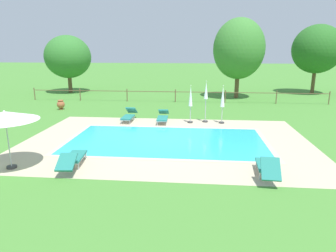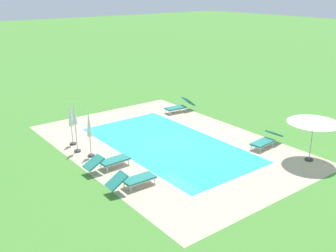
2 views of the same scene
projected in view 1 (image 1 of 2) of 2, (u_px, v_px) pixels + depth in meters
ground_plane at (167, 141)px, 14.38m from camera, size 160.00×160.00×0.00m
pool_deck_paving at (167, 141)px, 14.38m from camera, size 13.57×9.25×0.01m
swimming_pool_water at (167, 141)px, 14.38m from camera, size 9.22×4.89×0.01m
pool_coping_rim at (167, 140)px, 14.38m from camera, size 9.70×5.37×0.01m
sun_lounger_north_near_steps at (163, 116)px, 17.90m from camera, size 0.67×2.09×0.72m
sun_lounger_north_mid at (267, 167)px, 10.23m from camera, size 0.76×2.02×0.86m
sun_lounger_north_far at (129, 115)px, 18.19m from camera, size 0.65×2.05×0.78m
sun_lounger_north_end at (73, 158)px, 11.07m from camera, size 0.82×2.13×0.70m
patio_umbrella_open_foreground at (5, 116)px, 10.60m from camera, size 2.32×2.32×2.18m
patio_umbrella_closed_row_west at (223, 99)px, 17.38m from camera, size 0.32×0.32×2.26m
patio_umbrella_closed_row_mid_west at (206, 95)px, 17.62m from camera, size 0.32×0.32×2.48m
patio_umbrella_closed_row_centre at (191, 99)px, 17.50m from camera, size 0.32×0.32×2.25m
terracotta_urn_near_fence at (61, 104)px, 21.67m from camera, size 0.55×0.55×0.69m
perimeter_fence at (175, 94)px, 24.63m from camera, size 24.43×0.08×1.05m
tree_far_west at (239, 49)px, 25.91m from camera, size 4.43×4.43×6.88m
tree_west_mid at (317, 49)px, 28.39m from camera, size 4.60×4.60×6.53m
tree_centre at (68, 57)px, 29.41m from camera, size 4.46×4.46×5.58m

